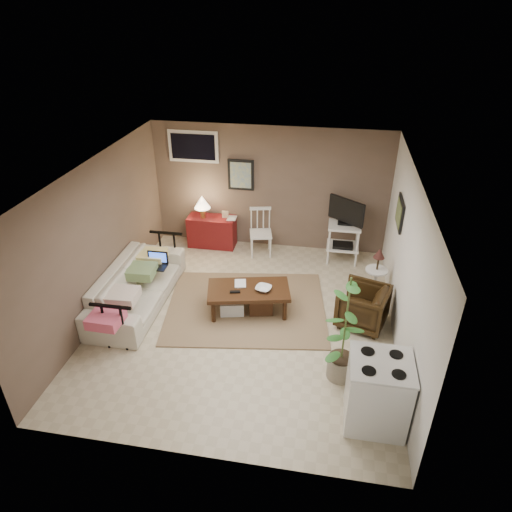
% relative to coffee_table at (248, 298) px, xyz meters
% --- Properties ---
extents(floor, '(5.00, 5.00, 0.00)m').
position_rel_coffee_table_xyz_m(floor, '(-0.02, -0.17, -0.27)').
color(floor, '#C1B293').
rests_on(floor, ground).
extents(art_back, '(0.50, 0.03, 0.60)m').
position_rel_coffee_table_xyz_m(art_back, '(-0.57, 2.30, 1.18)').
color(art_back, black).
extents(art_right, '(0.03, 0.60, 0.45)m').
position_rel_coffee_table_xyz_m(art_right, '(2.21, 0.88, 1.25)').
color(art_right, black).
extents(window, '(0.96, 0.03, 0.60)m').
position_rel_coffee_table_xyz_m(window, '(-1.47, 2.30, 1.68)').
color(window, silver).
extents(rug, '(2.78, 2.36, 0.02)m').
position_rel_coffee_table_xyz_m(rug, '(-0.05, 0.12, -0.26)').
color(rug, '#8C7251').
rests_on(rug, floor).
extents(coffee_table, '(1.38, 0.91, 0.48)m').
position_rel_coffee_table_xyz_m(coffee_table, '(0.00, 0.00, 0.00)').
color(coffee_table, '#39210F').
rests_on(coffee_table, floor).
extents(sofa, '(0.66, 2.27, 0.89)m').
position_rel_coffee_table_xyz_m(sofa, '(-1.82, -0.06, 0.18)').
color(sofa, beige).
rests_on(sofa, floor).
extents(sofa_pillows, '(0.44, 2.16, 0.15)m').
position_rel_coffee_table_xyz_m(sofa_pillows, '(-1.76, -0.32, 0.28)').
color(sofa_pillows, beige).
rests_on(sofa_pillows, sofa).
extents(sofa_end_rails, '(0.61, 2.27, 0.76)m').
position_rel_coffee_table_xyz_m(sofa_end_rails, '(-1.69, -0.06, 0.12)').
color(sofa_end_rails, black).
rests_on(sofa_end_rails, floor).
extents(laptop, '(0.35, 0.25, 0.24)m').
position_rel_coffee_table_xyz_m(laptop, '(-1.60, 0.34, 0.31)').
color(laptop, black).
rests_on(laptop, sofa).
extents(red_console, '(0.93, 0.41, 1.07)m').
position_rel_coffee_table_xyz_m(red_console, '(-1.15, 2.08, 0.10)').
color(red_console, maroon).
rests_on(red_console, floor).
extents(spindle_chair, '(0.49, 0.49, 0.91)m').
position_rel_coffee_table_xyz_m(spindle_chair, '(-0.12, 1.93, 0.16)').
color(spindle_chair, silver).
rests_on(spindle_chair, floor).
extents(tv_stand, '(0.63, 0.49, 1.25)m').
position_rel_coffee_table_xyz_m(tv_stand, '(1.45, 1.92, 0.39)').
color(tv_stand, silver).
rests_on(tv_stand, floor).
extents(side_table, '(0.36, 0.36, 0.96)m').
position_rel_coffee_table_xyz_m(side_table, '(1.98, 0.71, 0.33)').
color(side_table, silver).
rests_on(side_table, floor).
extents(armchair, '(0.82, 0.85, 0.71)m').
position_rel_coffee_table_xyz_m(armchair, '(1.76, 0.02, 0.09)').
color(armchair, black).
rests_on(armchair, floor).
extents(potted_plant, '(0.39, 0.39, 1.58)m').
position_rel_coffee_table_xyz_m(potted_plant, '(1.46, -1.17, 0.57)').
color(potted_plant, gray).
rests_on(potted_plant, floor).
extents(stove, '(0.70, 0.66, 0.92)m').
position_rel_coffee_table_xyz_m(stove, '(1.86, -1.84, 0.19)').
color(stove, white).
rests_on(stove, floor).
extents(bowl, '(0.25, 0.11, 0.24)m').
position_rel_coffee_table_xyz_m(bowl, '(0.24, -0.00, 0.31)').
color(bowl, '#39210F').
rests_on(bowl, coffee_table).
extents(book_table, '(0.18, 0.05, 0.24)m').
position_rel_coffee_table_xyz_m(book_table, '(-0.23, 0.08, 0.31)').
color(book_table, '#39210F').
rests_on(book_table, coffee_table).
extents(book_console, '(0.18, 0.03, 0.23)m').
position_rel_coffee_table_xyz_m(book_console, '(-0.80, 2.08, 0.47)').
color(book_console, '#39210F').
rests_on(book_console, red_console).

